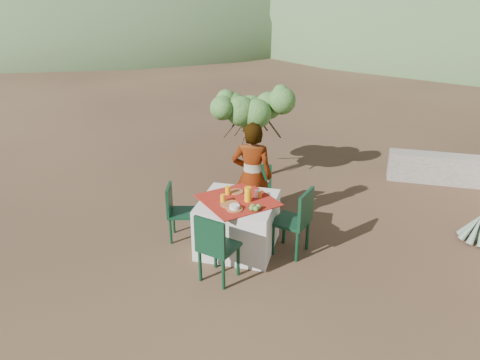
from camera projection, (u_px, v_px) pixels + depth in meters
name	position (u px, v px, depth m)	size (l,w,h in m)	color
ground	(225.00, 252.00, 6.64)	(160.00, 160.00, 0.00)	#341F17
table	(238.00, 224.00, 6.60)	(1.30, 1.30, 0.76)	silver
chair_far	(259.00, 188.00, 7.56)	(0.40, 0.40, 0.83)	black
chair_near	(215.00, 246.00, 5.79)	(0.54, 0.54, 0.94)	black
chair_left	(177.00, 210.00, 6.81)	(0.48, 0.48, 0.85)	black
chair_right	(297.00, 219.00, 6.39)	(0.55, 0.55, 0.98)	black
person	(252.00, 177.00, 6.99)	(0.62, 0.40, 1.69)	#8C6651
shrub_tree	(255.00, 115.00, 8.56)	(1.37, 1.35, 1.61)	#3E301F
agave	(480.00, 227.00, 6.85)	(0.59, 0.60, 0.64)	slate
stone_wall	(461.00, 171.00, 8.72)	(2.60, 0.35, 0.55)	gray
hill_near_left	(114.00, 27.00, 37.45)	(40.00, 40.00, 16.00)	#3A532F
hill_far_center	(318.00, 12.00, 53.76)	(60.00, 60.00, 24.00)	slate
plate_far	(236.00, 192.00, 6.67)	(0.20, 0.20, 0.01)	brown
plate_near	(230.00, 204.00, 6.30)	(0.26, 0.26, 0.01)	brown
glass_far	(228.00, 190.00, 6.59)	(0.07, 0.07, 0.12)	#F4A40F
glass_near	(223.00, 198.00, 6.36)	(0.07, 0.07, 0.11)	#F4A40F
juice_pitcher	(248.00, 194.00, 6.36)	(0.09, 0.09, 0.21)	#F4A40F
bowl_plate	(235.00, 209.00, 6.18)	(0.22, 0.22, 0.01)	brown
white_bowl	(235.00, 207.00, 6.16)	(0.14, 0.14, 0.05)	white
jar_left	(260.00, 194.00, 6.50)	(0.06, 0.06, 0.09)	orange
jar_right	(260.00, 192.00, 6.57)	(0.05, 0.05, 0.08)	orange
napkin_holder	(258.00, 194.00, 6.50)	(0.08, 0.05, 0.10)	white
fruit_cluster	(255.00, 207.00, 6.14)	(0.15, 0.14, 0.07)	#57832F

